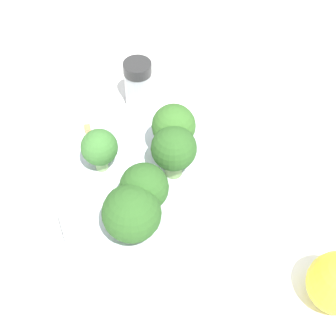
# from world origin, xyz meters

# --- Properties ---
(ground_plane) EXTENTS (3.00, 3.00, 0.00)m
(ground_plane) POSITION_xyz_m (0.00, 0.00, 0.00)
(ground_plane) COLOR white
(bowl) EXTENTS (0.21, 0.21, 0.04)m
(bowl) POSITION_xyz_m (0.00, 0.00, 0.02)
(bowl) COLOR silver
(bowl) RESTS_ON ground_plane
(broccoli_floret_0) EXTENTS (0.04, 0.04, 0.06)m
(broccoli_floret_0) POSITION_xyz_m (0.04, -0.01, 0.08)
(broccoli_floret_0) COLOR #84AD66
(broccoli_floret_0) RESTS_ON bowl
(broccoli_floret_1) EXTENTS (0.05, 0.05, 0.06)m
(broccoli_floret_1) POSITION_xyz_m (-0.05, 0.03, 0.07)
(broccoli_floret_1) COLOR #7A9E5B
(broccoli_floret_1) RESTS_ON bowl
(broccoli_floret_2) EXTENTS (0.04, 0.04, 0.06)m
(broccoli_floret_2) POSITION_xyz_m (0.02, -0.01, 0.07)
(broccoli_floret_2) COLOR #7A9E5B
(broccoli_floret_2) RESTS_ON bowl
(broccoli_floret_3) EXTENTS (0.04, 0.04, 0.06)m
(broccoli_floret_3) POSITION_xyz_m (-0.03, 0.02, 0.07)
(broccoli_floret_3) COLOR #84AD66
(broccoli_floret_3) RESTS_ON bowl
(broccoli_floret_4) EXTENTS (0.03, 0.03, 0.05)m
(broccoli_floret_4) POSITION_xyz_m (0.03, 0.06, 0.07)
(broccoli_floret_4) COLOR #8EB770
(broccoli_floret_4) RESTS_ON bowl
(pepper_shaker) EXTENTS (0.03, 0.03, 0.06)m
(pepper_shaker) POSITION_xyz_m (0.16, 0.03, 0.03)
(pepper_shaker) COLOR #B2B7BC
(pepper_shaker) RESTS_ON ground_plane
(almond_crumb_0) EXTENTS (0.01, 0.01, 0.01)m
(almond_crumb_0) POSITION_xyz_m (0.12, 0.09, 0.00)
(almond_crumb_0) COLOR #AD7F4C
(almond_crumb_0) RESTS_ON ground_plane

